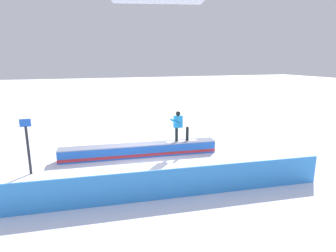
% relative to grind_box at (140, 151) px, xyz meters
% --- Properties ---
extents(ground_plane, '(120.00, 120.00, 0.00)m').
position_rel_grind_box_xyz_m(ground_plane, '(0.00, 0.00, -0.27)').
color(ground_plane, white).
extents(grind_box, '(7.24, 1.34, 0.60)m').
position_rel_grind_box_xyz_m(grind_box, '(0.00, 0.00, 0.00)').
color(grind_box, blue).
rests_on(grind_box, ground_plane).
extents(snowboarder, '(1.52, 0.44, 1.46)m').
position_rel_grind_box_xyz_m(snowboarder, '(-1.87, 0.18, 1.12)').
color(snowboarder, silver).
rests_on(snowboarder, grind_box).
extents(safety_fence, '(10.77, 1.09, 1.01)m').
position_rel_grind_box_xyz_m(safety_fence, '(0.00, 4.32, 0.24)').
color(safety_fence, '#3288E0').
rests_on(safety_fence, ground_plane).
extents(trail_marker, '(0.40, 0.10, 2.21)m').
position_rel_grind_box_xyz_m(trail_marker, '(4.55, 0.64, 0.91)').
color(trail_marker, '#262628').
rests_on(trail_marker, ground_plane).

